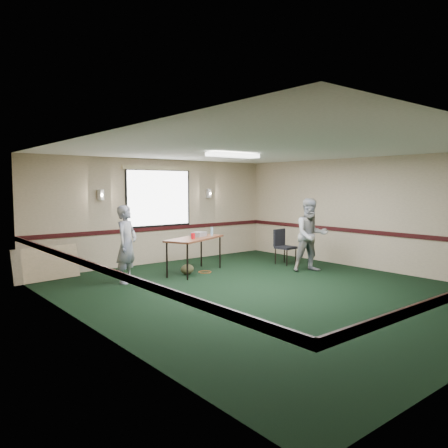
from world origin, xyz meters
TOP-DOWN VIEW (x-y plane):
  - ground at (0.00, 0.00)m, footprint 8.00×8.00m
  - room_shell at (0.00, 2.12)m, footprint 8.00×8.02m
  - folding_table at (-0.06, 2.29)m, footprint 1.77×1.27m
  - projector at (0.13, 2.40)m, footprint 0.40×0.37m
  - game_console at (0.26, 2.60)m, footprint 0.24×0.23m
  - red_cup at (-0.24, 2.11)m, footprint 0.09×0.09m
  - water_bottle at (0.49, 2.35)m, footprint 0.06×0.06m
  - duffel_bag at (-0.31, 2.25)m, footprint 0.38×0.32m
  - cable_coil at (0.14, 2.18)m, footprint 0.36×0.36m
  - folded_table at (-3.00, 3.60)m, footprint 1.43×0.37m
  - conference_chair at (2.37, 1.80)m, footprint 0.47×0.49m
  - person_left at (-1.76, 2.33)m, footprint 0.70×0.65m
  - person_right at (2.15, 0.71)m, footprint 1.04×0.96m

SIDE VIEW (x-z plane):
  - ground at x=0.00m, z-range 0.00..0.00m
  - cable_coil at x=0.14m, z-range 0.00..0.02m
  - duffel_bag at x=-0.31m, z-range 0.00..0.23m
  - folded_table at x=-3.00m, z-range 0.00..0.73m
  - conference_chair at x=2.37m, z-range 0.08..0.97m
  - folding_table at x=-0.06m, z-range 0.35..1.17m
  - person_left at x=-1.76m, z-range 0.00..1.61m
  - game_console at x=0.26m, z-range 0.82..0.87m
  - person_right at x=2.15m, z-range 0.00..1.72m
  - projector at x=0.13m, z-range 0.82..0.93m
  - red_cup at x=-0.24m, z-range 0.82..0.95m
  - water_bottle at x=0.49m, z-range 0.82..1.03m
  - room_shell at x=0.00m, z-range -2.42..5.58m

